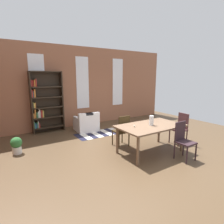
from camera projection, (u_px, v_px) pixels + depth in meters
name	position (u px, v px, depth m)	size (l,w,h in m)	color
ground_plane	(135.00, 152.00, 5.10)	(9.91, 9.91, 0.00)	brown
back_wall_brick	(82.00, 87.00, 7.71)	(8.62, 0.12, 3.27)	#9B6044
window_pane_0	(38.00, 84.00, 6.67)	(0.55, 0.02, 2.13)	white
window_pane_1	(83.00, 83.00, 7.62)	(0.55, 0.02, 2.13)	white
window_pane_2	(118.00, 82.00, 8.56)	(0.55, 0.02, 2.13)	white
dining_table	(151.00, 128.00, 4.96)	(1.81, 1.05, 0.77)	brown
vase_on_table	(151.00, 120.00, 4.94)	(0.12, 0.12, 0.26)	silver
tealight_candle_0	(134.00, 126.00, 4.76)	(0.04, 0.04, 0.05)	silver
dining_chair_far_left	(122.00, 130.00, 5.40)	(0.41, 0.41, 0.95)	#342712
dining_chair_head_right	(180.00, 127.00, 5.67)	(0.43, 0.43, 0.95)	#412426
dining_chair_near_right	(183.00, 139.00, 4.59)	(0.40, 0.40, 0.95)	#301F25
bookshelf_tall	(45.00, 103.00, 6.76)	(1.15, 0.30, 2.26)	#2D2319
armchair_white	(87.00, 124.00, 7.03)	(0.85, 0.85, 0.75)	white
potted_plant_by_shelf	(16.00, 145.00, 4.94)	(0.30, 0.30, 0.46)	silver
striped_rug	(99.00, 134.00, 6.70)	(1.68, 0.83, 0.01)	#1E1E33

